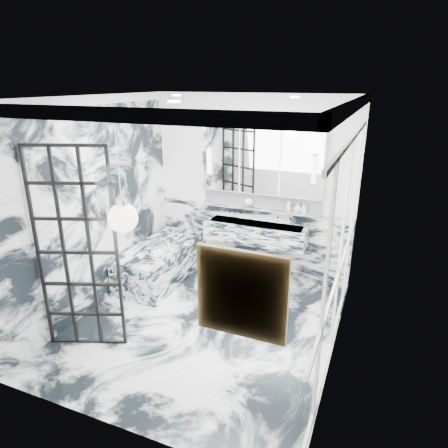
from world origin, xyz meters
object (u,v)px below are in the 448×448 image
at_px(bathtub, 162,262).
at_px(trough_sink, 255,232).
at_px(mirror_cabinet, 261,161).
at_px(crittall_door, 77,252).

bearing_deg(bathtub, trough_sink, 26.48).
height_order(trough_sink, mirror_cabinet, mirror_cabinet).
bearing_deg(trough_sink, mirror_cabinet, 90.00).
bearing_deg(mirror_cabinet, crittall_door, -116.00).
relative_size(trough_sink, bathtub, 0.97).
distance_m(mirror_cabinet, bathtub, 2.20).
relative_size(trough_sink, mirror_cabinet, 0.84).
bearing_deg(crittall_door, mirror_cabinet, 43.44).
distance_m(crittall_door, mirror_cabinet, 2.99).
height_order(crittall_door, mirror_cabinet, crittall_door).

